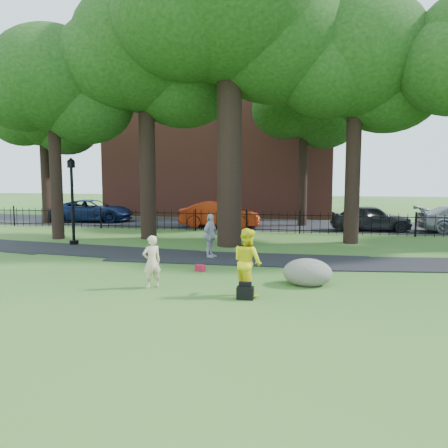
% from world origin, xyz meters
% --- Properties ---
extents(ground, '(120.00, 120.00, 0.00)m').
position_xyz_m(ground, '(0.00, 0.00, 0.00)').
color(ground, '#2B5D20').
rests_on(ground, ground).
extents(footpath, '(36.07, 3.85, 0.03)m').
position_xyz_m(footpath, '(1.00, 3.90, 0.00)').
color(footpath, black).
rests_on(footpath, ground).
extents(street, '(80.00, 7.00, 0.02)m').
position_xyz_m(street, '(0.00, 16.00, 0.00)').
color(street, black).
rests_on(street, ground).
extents(iron_fence, '(44.00, 0.04, 1.20)m').
position_xyz_m(iron_fence, '(0.00, 12.00, 0.60)').
color(iron_fence, black).
rests_on(iron_fence, ground).
extents(brick_building, '(18.00, 8.00, 12.00)m').
position_xyz_m(brick_building, '(-4.00, 24.00, 6.00)').
color(brick_building, brown).
rests_on(brick_building, ground).
extents(big_tree, '(10.08, 8.61, 14.37)m').
position_xyz_m(big_tree, '(0.13, 7.09, 10.14)').
color(big_tree, black).
rests_on(big_tree, ground).
extents(tree_row, '(26.82, 7.96, 12.42)m').
position_xyz_m(tree_row, '(0.52, 8.40, 8.15)').
color(tree_row, black).
rests_on(tree_row, ground).
extents(woman, '(0.64, 0.64, 1.51)m').
position_xyz_m(woman, '(-0.70, -0.85, 0.75)').
color(woman, beige).
rests_on(woman, ground).
extents(man, '(1.11, 1.10, 1.81)m').
position_xyz_m(man, '(2.08, -1.04, 0.90)').
color(man, yellow).
rests_on(man, ground).
extents(pedestrian, '(0.69, 1.09, 1.73)m').
position_xyz_m(pedestrian, '(-0.15, 3.95, 0.86)').
color(pedestrian, '#ADACB1').
rests_on(pedestrian, ground).
extents(boulder, '(1.70, 1.47, 0.84)m').
position_xyz_m(boulder, '(3.64, 0.42, 0.42)').
color(boulder, slate).
rests_on(boulder, ground).
extents(lamppost, '(0.40, 0.40, 4.03)m').
position_xyz_m(lamppost, '(-7.11, 5.80, 1.97)').
color(lamppost, black).
rests_on(lamppost, ground).
extents(backpack, '(0.44, 0.28, 0.33)m').
position_xyz_m(backpack, '(2.09, -1.45, 0.16)').
color(backpack, black).
rests_on(backpack, ground).
extents(red_bag, '(0.36, 0.30, 0.22)m').
position_xyz_m(red_bag, '(0.09, 1.52, 0.11)').
color(red_bag, maroon).
rests_on(red_bag, ground).
extents(red_sedan, '(5.03, 2.05, 1.62)m').
position_xyz_m(red_sedan, '(-1.96, 13.94, 0.81)').
color(red_sedan, '#A8270C').
rests_on(red_sedan, ground).
extents(navy_van, '(5.85, 3.26, 1.55)m').
position_xyz_m(navy_van, '(-11.38, 15.46, 0.77)').
color(navy_van, '#0D1B41').
rests_on(navy_van, ground).
extents(grey_car, '(4.65, 2.33, 1.52)m').
position_xyz_m(grey_car, '(6.98, 14.04, 0.76)').
color(grey_car, black).
rests_on(grey_car, ground).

